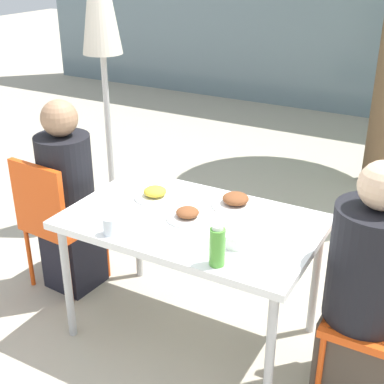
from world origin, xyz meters
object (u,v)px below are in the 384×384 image
at_px(chair_left, 54,215).
at_px(salad_bowl, 237,238).
at_px(bottle, 217,246).
at_px(person_right, 365,295).
at_px(chair_right, 378,299).
at_px(drinking_cup, 110,226).
at_px(closed_umbrella, 100,12).
at_px(person_left, 68,202).

bearing_deg(chair_left, salad_bowl, -0.72).
xyz_separation_m(bottle, salad_bowl, (0.00, 0.20, -0.06)).
relative_size(chair_left, person_right, 0.72).
relative_size(chair_right, person_right, 0.72).
xyz_separation_m(chair_right, drinking_cup, (-1.21, -0.41, 0.26)).
height_order(chair_right, drinking_cup, chair_right).
relative_size(closed_umbrella, salad_bowl, 15.11).
relative_size(chair_left, closed_umbrella, 0.40).
relative_size(closed_umbrella, drinking_cup, 25.46).
bearing_deg(closed_umbrella, person_left, -69.31).
xyz_separation_m(person_right, closed_umbrella, (-2.09, 0.90, 1.01)).
relative_size(chair_right, closed_umbrella, 0.40).
bearing_deg(salad_bowl, person_right, 11.15).
bearing_deg(drinking_cup, person_right, 15.73).
bearing_deg(salad_bowl, chair_right, 17.08).
bearing_deg(person_left, person_right, 2.02).
height_order(closed_umbrella, bottle, closed_umbrella).
distance_m(closed_umbrella, salad_bowl, 1.99).
xyz_separation_m(person_left, salad_bowl, (1.19, -0.19, 0.18)).
relative_size(person_left, salad_bowl, 8.34).
bearing_deg(bottle, drinking_cup, -179.06).
distance_m(chair_right, bottle, 0.81).
height_order(person_left, closed_umbrella, closed_umbrella).
bearing_deg(bottle, chair_left, 166.01).
bearing_deg(bottle, chair_right, 31.86).
relative_size(person_right, salad_bowl, 8.34).
bearing_deg(chair_right, salad_bowl, 17.29).
distance_m(person_right, salad_bowl, 0.63).
xyz_separation_m(person_left, person_right, (1.78, -0.07, -0.01)).
distance_m(person_right, drinking_cup, 1.22).
bearing_deg(person_right, salad_bowl, 11.37).
height_order(person_left, chair_right, person_left).
height_order(person_left, bottle, person_left).
distance_m(person_left, drinking_cup, 0.76).
distance_m(chair_left, chair_right, 1.89).
distance_m(person_left, person_right, 1.78).
bearing_deg(chair_left, drinking_cup, -21.06).
relative_size(bottle, salad_bowl, 1.33).
height_order(chair_right, bottle, bottle).
bearing_deg(chair_left, closed_umbrella, 110.14).
distance_m(closed_umbrella, bottle, 2.08).
bearing_deg(person_left, bottle, -13.73).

